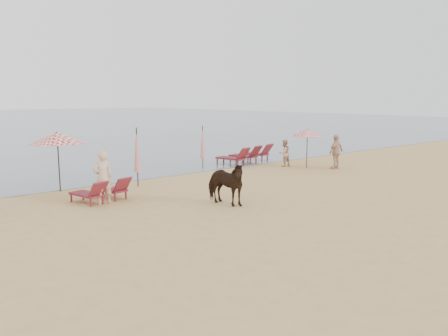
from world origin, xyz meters
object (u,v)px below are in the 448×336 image
at_px(beachgoer_left, 103,177).
at_px(beachgoer_right_b, 336,152).
at_px(umbrella_open_right, 307,133).
at_px(lounger_cluster_left, 102,190).
at_px(umbrella_closed_left, 137,150).
at_px(umbrella_closed_right, 203,142).
at_px(cow, 225,183).
at_px(umbrella_open_left_a, 57,138).
at_px(beachgoer_right_a, 284,153).
at_px(lounger_cluster_right, 247,155).

height_order(beachgoer_left, beachgoer_right_b, beachgoer_left).
bearing_deg(umbrella_open_right, lounger_cluster_left, -177.86).
bearing_deg(umbrella_closed_left, beachgoer_left, -140.14).
distance_m(umbrella_open_right, umbrella_closed_right, 5.65).
relative_size(umbrella_closed_left, beachgoer_right_b, 1.38).
bearing_deg(beachgoer_right_b, beachgoer_left, -3.36).
bearing_deg(beachgoer_left, lounger_cluster_left, -103.45).
distance_m(lounger_cluster_left, cow, 4.51).
bearing_deg(umbrella_closed_left, umbrella_open_left_a, 159.64).
xyz_separation_m(umbrella_open_left_a, beachgoer_right_a, (11.89, -1.25, -1.44)).
bearing_deg(beachgoer_right_a, lounger_cluster_left, 12.12).
relative_size(umbrella_open_left_a, umbrella_closed_left, 0.96).
bearing_deg(umbrella_open_left_a, lounger_cluster_left, -66.05).
relative_size(umbrella_open_left_a, beachgoer_left, 1.26).
relative_size(cow, beachgoer_right_b, 1.00).
bearing_deg(umbrella_open_right, umbrella_closed_right, 143.54).
distance_m(umbrella_open_left_a, beachgoer_right_b, 13.94).
xyz_separation_m(beachgoer_left, beachgoer_right_a, (11.43, 1.91, -0.22)).
relative_size(umbrella_open_right, beachgoer_left, 1.10).
xyz_separation_m(lounger_cluster_left, umbrella_closed_left, (2.35, 1.68, 1.14)).
bearing_deg(beachgoer_right_b, umbrella_open_right, -53.48).
height_order(lounger_cluster_right, umbrella_closed_right, umbrella_closed_right).
bearing_deg(lounger_cluster_right, umbrella_open_right, -81.72).
xyz_separation_m(lounger_cluster_right, umbrella_closed_left, (-8.19, -2.07, 1.05)).
xyz_separation_m(lounger_cluster_left, beachgoer_right_a, (11.30, 1.52, 0.33)).
height_order(lounger_cluster_left, lounger_cluster_right, lounger_cluster_right).
bearing_deg(beachgoer_right_a, beachgoer_right_b, 128.07).
relative_size(beachgoer_left, beachgoer_right_b, 1.05).
relative_size(lounger_cluster_right, umbrella_closed_right, 1.58).
height_order(beachgoer_right_a, beachgoer_right_b, beachgoer_right_b).
height_order(lounger_cluster_right, cow, cow).
bearing_deg(umbrella_open_right, umbrella_open_left_a, 169.45).
xyz_separation_m(lounger_cluster_right, beachgoer_right_a, (0.76, -2.23, 0.24)).
distance_m(cow, beachgoer_right_b, 10.02).
xyz_separation_m(umbrella_open_left_a, umbrella_open_right, (12.48, -2.36, -0.27)).
bearing_deg(cow, beachgoer_right_b, 3.98).
relative_size(umbrella_closed_left, umbrella_closed_right, 1.10).
height_order(umbrella_closed_right, beachgoer_right_a, umbrella_closed_right).
bearing_deg(beachgoer_left, beachgoer_right_a, -165.38).
height_order(cow, beachgoer_right_b, beachgoer_right_b).
bearing_deg(lounger_cluster_left, umbrella_open_right, -10.62).
relative_size(lounger_cluster_left, umbrella_open_right, 0.93).
distance_m(umbrella_open_right, beachgoer_left, 12.09).
relative_size(umbrella_open_right, cow, 1.15).
distance_m(umbrella_closed_right, beachgoer_right_a, 4.58).
bearing_deg(beachgoer_left, umbrella_closed_left, -135.01).
relative_size(lounger_cluster_left, beachgoer_left, 1.02).
bearing_deg(lounger_cluster_left, beachgoer_left, -121.19).
bearing_deg(cow, lounger_cluster_left, 123.85).
xyz_separation_m(umbrella_closed_left, cow, (0.77, -4.92, -0.78)).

